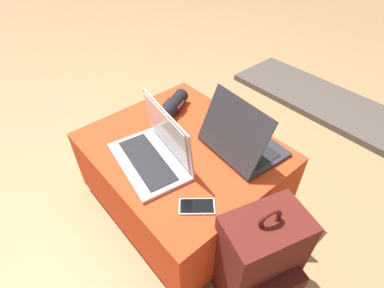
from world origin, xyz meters
TOP-DOWN VIEW (x-y plane):
  - ground_plane at (0.00, 0.00)m, footprint 14.00×14.00m
  - ottoman at (0.00, 0.00)m, footprint 0.83×0.71m
  - laptop_near at (-0.01, -0.14)m, footprint 0.40×0.28m
  - laptop_far at (0.18, 0.17)m, footprint 0.35×0.29m
  - cell_phone at (0.29, -0.17)m, footprint 0.14×0.14m
  - backpack at (0.54, -0.07)m, footprint 0.30×0.33m
  - wrist_brace at (-0.24, 0.14)m, footprint 0.15×0.21m
  - fireplace_hearth at (0.00, 1.38)m, footprint 1.40×0.50m

SIDE VIEW (x-z plane):
  - ground_plane at x=0.00m, z-range 0.00..0.00m
  - fireplace_hearth at x=0.00m, z-range 0.00..0.04m
  - ottoman at x=0.00m, z-range 0.00..0.40m
  - backpack at x=0.54m, z-range -0.04..0.48m
  - cell_phone at x=0.29m, z-range 0.39..0.40m
  - wrist_brace at x=-0.24m, z-range 0.39..0.47m
  - laptop_near at x=-0.01m, z-range 0.33..0.56m
  - laptop_far at x=0.18m, z-range 0.32..0.57m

